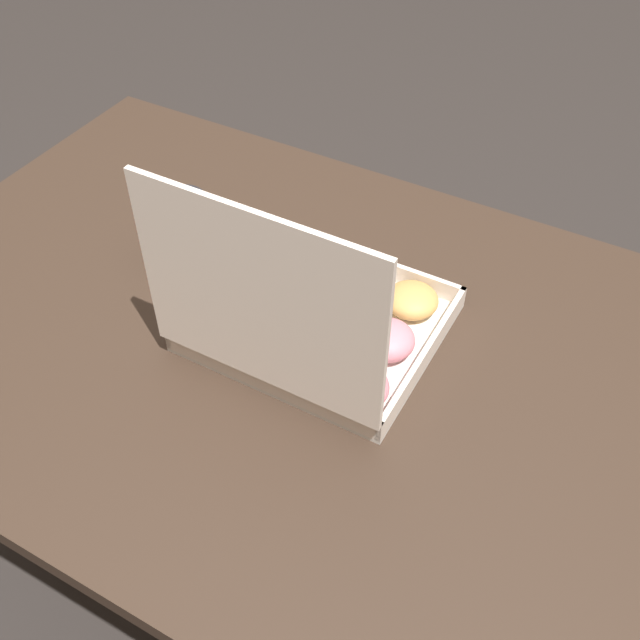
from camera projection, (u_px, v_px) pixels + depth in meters
name	position (u px, v px, depth m)	size (l,w,h in m)	color
ground_plane	(295.00, 578.00, 1.62)	(8.00, 8.00, 0.00)	#2D2826
dining_table	(284.00, 377.00, 1.15)	(1.27, 0.86, 0.77)	#38281E
donut_box	(313.00, 319.00, 1.02)	(0.33, 0.29, 0.31)	silver
coffee_mug	(185.00, 226.00, 1.16)	(0.08, 0.08, 0.11)	#232328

